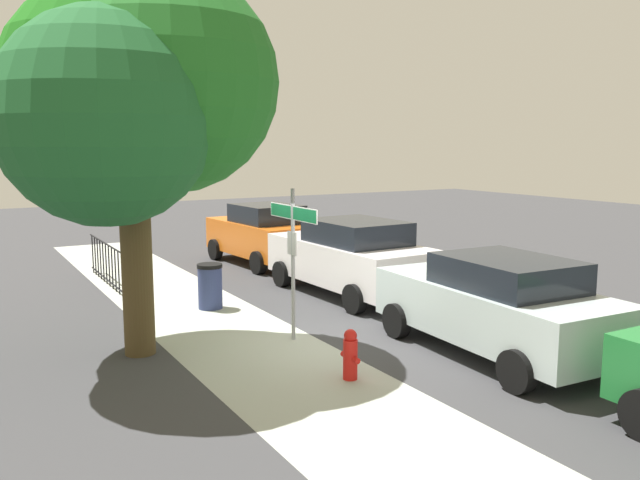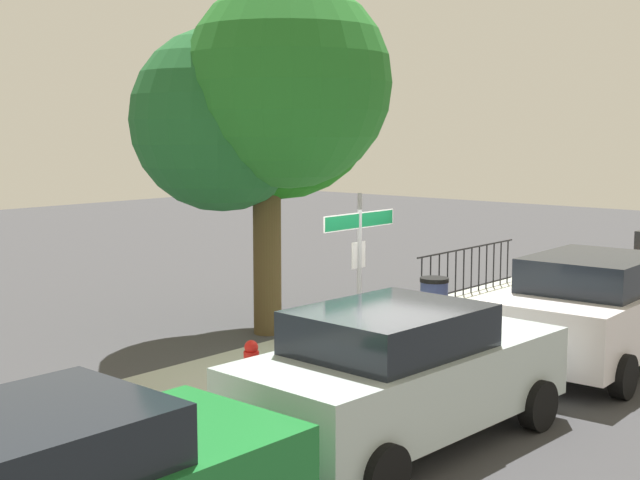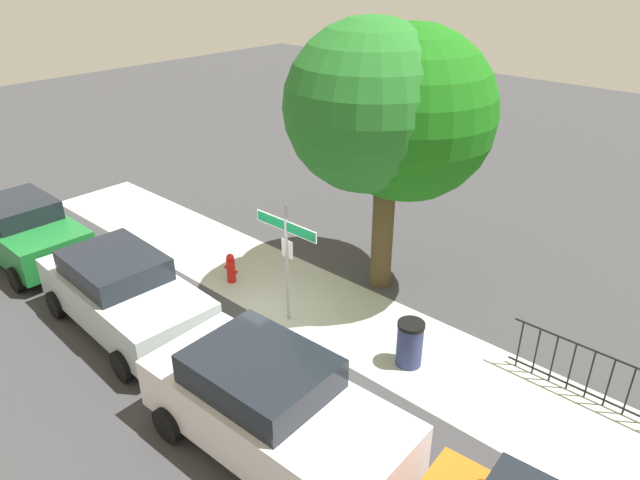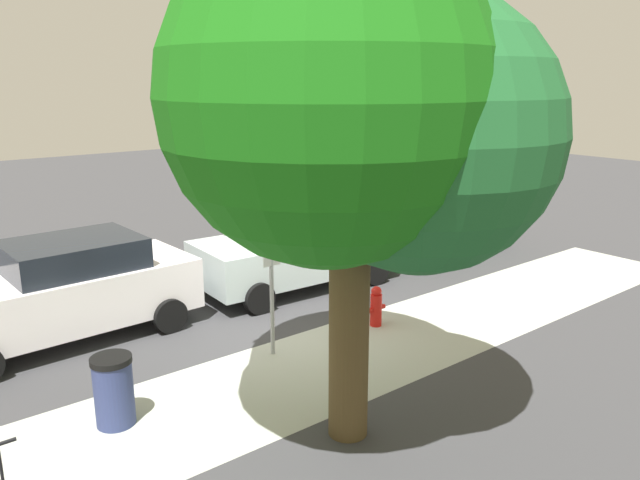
# 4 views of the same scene
# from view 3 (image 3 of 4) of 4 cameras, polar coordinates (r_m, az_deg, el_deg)

# --- Properties ---
(ground_plane) EXTENTS (60.00, 60.00, 0.00)m
(ground_plane) POSITION_cam_3_polar(r_m,az_deg,el_deg) (13.24, -5.52, -7.81)
(ground_plane) COLOR #38383A
(sidewalk_strip) EXTENTS (24.00, 2.60, 0.00)m
(sidewalk_strip) POSITION_cam_3_polar(r_m,az_deg,el_deg) (12.92, 4.91, -8.76)
(sidewalk_strip) COLOR #A8ADA1
(sidewalk_strip) RESTS_ON ground_plane
(street_sign) EXTENTS (1.73, 0.07, 2.76)m
(street_sign) POSITION_cam_3_polar(r_m,az_deg,el_deg) (12.26, -3.33, -0.38)
(street_sign) COLOR #9EA0A5
(street_sign) RESTS_ON ground_plane
(shade_tree) EXTENTS (4.57, 4.60, 6.36)m
(shade_tree) POSITION_cam_3_polar(r_m,az_deg,el_deg) (12.83, 6.47, 12.32)
(shade_tree) COLOR #4B3C21
(shade_tree) RESTS_ON ground_plane
(car_green) EXTENTS (4.07, 2.09, 1.65)m
(car_green) POSITION_cam_3_polar(r_m,az_deg,el_deg) (17.13, -27.07, 0.87)
(car_green) COLOR #1C702E
(car_green) RESTS_ON ground_plane
(car_silver) EXTENTS (4.55, 2.27, 1.69)m
(car_silver) POSITION_cam_3_polar(r_m,az_deg,el_deg) (13.22, -18.84, -4.88)
(car_silver) COLOR silver
(car_silver) RESTS_ON ground_plane
(car_white) EXTENTS (4.69, 2.30, 1.79)m
(car_white) POSITION_cam_3_polar(r_m,az_deg,el_deg) (9.70, -4.76, -16.08)
(car_white) COLOR white
(car_white) RESTS_ON ground_plane
(iron_fence) EXTENTS (4.07, 0.04, 1.07)m
(iron_fence) POSITION_cam_3_polar(r_m,az_deg,el_deg) (11.85, 27.42, -12.64)
(iron_fence) COLOR black
(iron_fence) RESTS_ON ground_plane
(fire_hydrant) EXTENTS (0.42, 0.22, 0.78)m
(fire_hydrant) POSITION_cam_3_polar(r_m,az_deg,el_deg) (14.57, -8.78, -2.75)
(fire_hydrant) COLOR red
(fire_hydrant) RESTS_ON ground_plane
(trash_bin) EXTENTS (0.55, 0.55, 0.98)m
(trash_bin) POSITION_cam_3_polar(r_m,az_deg,el_deg) (11.78, 8.84, -10.04)
(trash_bin) COLOR navy
(trash_bin) RESTS_ON ground_plane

